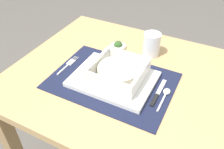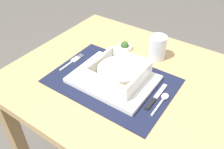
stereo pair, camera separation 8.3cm
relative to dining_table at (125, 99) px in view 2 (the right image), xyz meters
The scene contains 9 objects.
dining_table is the anchor object (origin of this frame).
placemat 0.13m from the dining_table, 118.64° to the right, with size 0.43×0.31×0.00m, color #191E38.
serving_plate 0.14m from the dining_table, 114.34° to the right, with size 0.28×0.21×0.02m, color white.
porridge_bowl 0.17m from the dining_table, 99.45° to the right, with size 0.17×0.17×0.06m.
fork 0.26m from the dining_table, 168.37° to the right, with size 0.02×0.13×0.00m.
spoon 0.21m from the dining_table, 12.71° to the right, with size 0.02×0.11×0.01m.
butter_knife 0.19m from the dining_table, 18.98° to the right, with size 0.01×0.14×0.01m.
drinking_glass 0.24m from the dining_table, 78.18° to the left, with size 0.07×0.07×0.10m.
condiment_saucer 0.23m from the dining_table, 124.36° to the left, with size 0.07×0.07×0.04m.
Camera 2 is at (0.34, -0.58, 1.28)m, focal length 37.89 mm.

